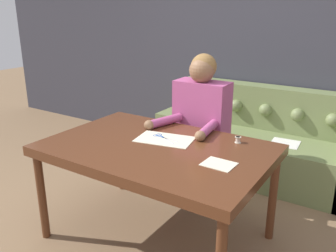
{
  "coord_description": "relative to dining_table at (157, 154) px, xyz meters",
  "views": [
    {
      "loc": [
        1.35,
        -1.84,
        1.66
      ],
      "look_at": [
        0.03,
        0.21,
        0.85
      ],
      "focal_mm": 38.0,
      "sensor_mm": 36.0,
      "label": 1
    }
  ],
  "objects": [
    {
      "name": "wall_back",
      "position": [
        -0.03,
        1.89,
        0.62
      ],
      "size": [
        8.0,
        0.06,
        2.6
      ],
      "color": "#383842",
      "rests_on": "ground_plane"
    },
    {
      "name": "person",
      "position": [
        -0.01,
        0.68,
        -0.01
      ],
      "size": [
        0.54,
        0.62,
        1.31
      ],
      "color": "#33281E",
      "rests_on": "ground_plane"
    },
    {
      "name": "ground_plane",
      "position": [
        -0.03,
        -0.06,
        -0.68
      ],
      "size": [
        16.0,
        16.0,
        0.0
      ],
      "primitive_type": "plane",
      "color": "#846647"
    },
    {
      "name": "couch",
      "position": [
        0.26,
        1.5,
        -0.36
      ],
      "size": [
        2.01,
        0.78,
        0.89
      ],
      "color": "olive",
      "rests_on": "ground_plane"
    },
    {
      "name": "thread_spool",
      "position": [
        0.46,
        0.36,
        0.09
      ],
      "size": [
        0.04,
        0.04,
        0.05
      ],
      "color": "beige",
      "rests_on": "dining_table"
    },
    {
      "name": "dining_table",
      "position": [
        0.0,
        0.0,
        0.0
      ],
      "size": [
        1.55,
        1.03,
        0.75
      ],
      "color": "#562D19",
      "rests_on": "ground_plane"
    },
    {
      "name": "scissors",
      "position": [
        -0.06,
        0.16,
        0.07
      ],
      "size": [
        0.25,
        0.13,
        0.01
      ],
      "color": "silver",
      "rests_on": "dining_table"
    },
    {
      "name": "pattern_paper_main",
      "position": [
        -0.02,
        0.13,
        0.07
      ],
      "size": [
        0.45,
        0.33,
        0.0
      ],
      "color": "beige",
      "rests_on": "dining_table"
    },
    {
      "name": "pattern_paper_offcut",
      "position": [
        0.5,
        -0.05,
        0.07
      ],
      "size": [
        0.2,
        0.16,
        0.0
      ],
      "color": "beige",
      "rests_on": "dining_table"
    }
  ]
}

